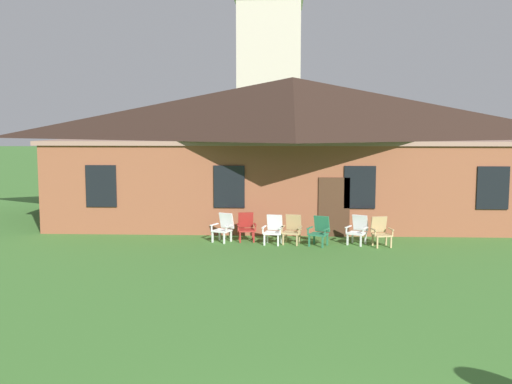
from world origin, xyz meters
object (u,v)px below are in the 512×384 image
Objects in this scene: lawn_chair_near_door at (246,226)px; lawn_chair_left_end at (274,229)px; lawn_chair_right_end at (320,230)px; lawn_chair_far_side at (358,229)px; lawn_chair_by_porch at (224,227)px; lawn_chair_middle at (292,229)px; lawn_chair_under_eave at (381,231)px.

lawn_chair_left_end is at bearing -26.86° from lawn_chair_near_door.
lawn_chair_far_side is at bearing 11.38° from lawn_chair_right_end.
lawn_chair_by_porch is 3.25m from lawn_chair_right_end.
lawn_chair_left_end is 0.63m from lawn_chair_middle.
lawn_chair_by_porch and lawn_chair_left_end have the same top height.
lawn_chair_near_door is 1.62m from lawn_chair_middle.
lawn_chair_under_eave is at bearing -5.91° from lawn_chair_by_porch.
lawn_chair_right_end is 1.98m from lawn_chair_under_eave.
lawn_chair_far_side is at bearing 1.42° from lawn_chair_left_end.
lawn_chair_by_porch is at bearing 176.82° from lawn_chair_far_side.
lawn_chair_by_porch is 1.72m from lawn_chair_left_end.
lawn_chair_by_porch is 1.00× the size of lawn_chair_right_end.
lawn_chair_by_porch is 0.77m from lawn_chair_near_door.
lawn_chair_far_side is 1.00× the size of lawn_chair_under_eave.
lawn_chair_right_end is 1.00× the size of lawn_chair_under_eave.
lawn_chair_left_end is 1.00× the size of lawn_chair_right_end.
lawn_chair_by_porch and lawn_chair_under_eave have the same top height.
lawn_chair_left_end is at bearing 176.44° from lawn_chair_under_eave.
lawn_chair_under_eave is (1.98, -0.03, 0.00)m from lawn_chair_right_end.
lawn_chair_right_end is at bearing -15.14° from lawn_chair_near_door.
lawn_chair_middle is at bearing 179.84° from lawn_chair_far_side.
lawn_chair_middle is 2.18m from lawn_chair_far_side.
lawn_chair_far_side is at bearing -6.21° from lawn_chair_near_door.
lawn_chair_near_door is 4.49m from lawn_chair_under_eave.
lawn_chair_by_porch is 2.33m from lawn_chair_middle.
lawn_chair_near_door is at bearing 165.64° from lawn_chair_middle.
lawn_chair_by_porch and lawn_chair_right_end have the same top height.
lawn_chair_near_door is 2.55m from lawn_chair_right_end.
lawn_chair_under_eave is at bearing -5.84° from lawn_chair_middle.
lawn_chair_by_porch is at bearing 174.09° from lawn_chair_under_eave.
lawn_chair_far_side is (3.74, -0.41, 0.00)m from lawn_chair_near_door.
lawn_chair_under_eave is at bearing -3.56° from lawn_chair_left_end.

